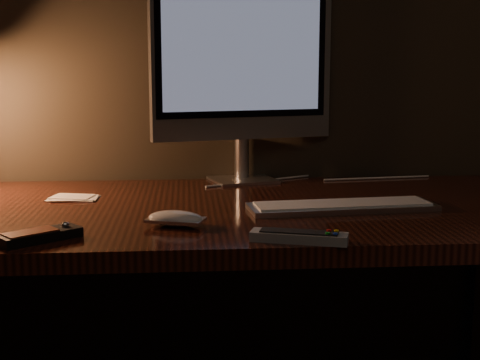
{
  "coord_description": "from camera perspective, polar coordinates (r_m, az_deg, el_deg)",
  "views": [
    {
      "loc": [
        -0.12,
        0.34,
        1.07
      ],
      "look_at": [
        -0.0,
        1.73,
        0.83
      ],
      "focal_mm": 50.0,
      "sensor_mm": 36.0,
      "label": 1
    }
  ],
  "objects": [
    {
      "name": "cable",
      "position": [
        1.89,
        6.82,
        -0.02
      ],
      "size": [
        0.64,
        0.18,
        0.01
      ],
      "primitive_type": "cylinder",
      "rotation": [
        0.0,
        1.57,
        0.26
      ],
      "color": "white",
      "rests_on": "desk"
    },
    {
      "name": "monitor",
      "position": [
        1.85,
        0.25,
        9.74
      ],
      "size": [
        0.51,
        0.19,
        0.54
      ],
      "rotation": [
        0.0,
        0.0,
        0.27
      ],
      "color": "silver",
      "rests_on": "desk"
    },
    {
      "name": "tv_remote",
      "position": [
        1.24,
        5.06,
        -4.82
      ],
      "size": [
        0.18,
        0.1,
        0.02
      ],
      "rotation": [
        0.0,
        0.0,
        -0.31
      ],
      "color": "gray",
      "rests_on": "desk"
    },
    {
      "name": "desk",
      "position": [
        1.66,
        -0.38,
        -6.05
      ],
      "size": [
        1.6,
        0.75,
        0.75
      ],
      "color": "#3B160D",
      "rests_on": "ground"
    },
    {
      "name": "papers",
      "position": [
        1.68,
        -14.06,
        -1.48
      ],
      "size": [
        0.13,
        0.09,
        0.01
      ],
      "primitive_type": "cube",
      "rotation": [
        0.0,
        0.0,
        -0.13
      ],
      "color": "white",
      "rests_on": "desk"
    },
    {
      "name": "media_remote",
      "position": [
        1.3,
        -16.72,
        -4.53
      ],
      "size": [
        0.15,
        0.14,
        0.03
      ],
      "rotation": [
        0.0,
        0.0,
        0.67
      ],
      "color": "black",
      "rests_on": "desk"
    },
    {
      "name": "keyboard",
      "position": [
        1.53,
        8.71,
        -2.2
      ],
      "size": [
        0.43,
        0.16,
        0.02
      ],
      "primitive_type": "cube",
      "rotation": [
        0.0,
        0.0,
        0.09
      ],
      "color": "silver",
      "rests_on": "desk"
    },
    {
      "name": "mouse",
      "position": [
        1.36,
        -5.51,
        -3.48
      ],
      "size": [
        0.13,
        0.09,
        0.02
      ],
      "primitive_type": "ellipsoid",
      "rotation": [
        0.0,
        0.0,
        -0.32
      ],
      "color": "white",
      "rests_on": "desk"
    }
  ]
}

